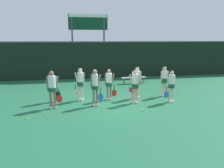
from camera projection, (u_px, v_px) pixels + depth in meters
name	position (u px, v px, depth m)	size (l,w,h in m)	color
ground_plane	(112.00, 102.00, 11.48)	(140.00, 140.00, 0.00)	#216642
fence_windscreen	(96.00, 60.00, 18.10)	(60.00, 0.08, 3.07)	black
scoreboard	(88.00, 29.00, 18.30)	(3.28, 0.15, 5.26)	#515156
bench_courtside	(134.00, 78.00, 16.14)	(1.89, 0.53, 0.47)	#B2B2B7
player_0	(52.00, 86.00, 10.22)	(0.69, 0.41, 1.81)	#8C664C
player_1	(95.00, 84.00, 10.63)	(0.62, 0.34, 1.80)	#8C664C
player_2	(135.00, 84.00, 11.07)	(0.63, 0.36, 1.73)	tan
player_3	(171.00, 84.00, 11.26)	(0.63, 0.35, 1.67)	beige
player_4	(52.00, 84.00, 11.28)	(0.64, 0.34, 1.61)	beige
player_5	(80.00, 81.00, 11.52)	(0.63, 0.34, 1.77)	beige
player_6	(109.00, 82.00, 11.72)	(0.64, 0.36, 1.66)	#8C664C
player_7	(137.00, 80.00, 12.00)	(0.65, 0.36, 1.76)	beige
player_8	(164.00, 78.00, 12.43)	(0.63, 0.35, 1.74)	beige
tennis_ball_0	(27.00, 118.00, 8.97)	(0.07, 0.07, 0.07)	#CCE033
tennis_ball_1	(65.00, 114.00, 9.55)	(0.07, 0.07, 0.07)	#CCE033
tennis_ball_2	(149.00, 106.00, 10.67)	(0.07, 0.07, 0.07)	#CCE033
tennis_ball_3	(30.00, 98.00, 11.99)	(0.06, 0.06, 0.06)	#CCE033
tennis_ball_4	(128.00, 96.00, 12.56)	(0.07, 0.07, 0.07)	#CCE033
tennis_ball_5	(151.00, 96.00, 12.48)	(0.07, 0.07, 0.07)	#CCE033
tennis_ball_6	(70.00, 95.00, 12.79)	(0.07, 0.07, 0.07)	#CCE033
tennis_ball_7	(48.00, 118.00, 9.00)	(0.06, 0.06, 0.06)	#CCE033
tennis_ball_8	(106.00, 96.00, 12.47)	(0.06, 0.06, 0.06)	#CCE033
tennis_ball_9	(178.00, 95.00, 12.80)	(0.07, 0.07, 0.07)	#CCE033
tennis_ball_10	(143.00, 110.00, 9.99)	(0.07, 0.07, 0.07)	#CCE033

